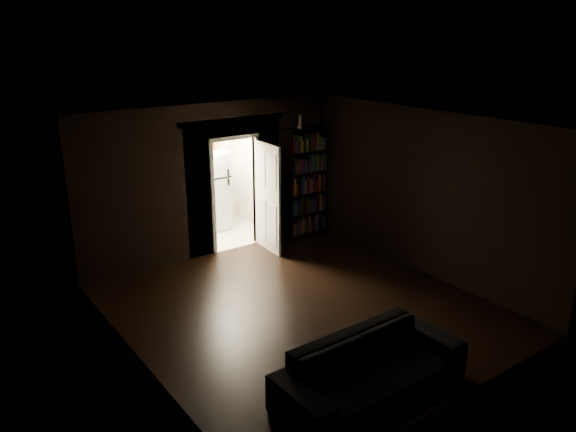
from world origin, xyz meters
The scene contains 9 objects.
ground centered at (0.00, 0.00, 0.00)m, with size 5.50×5.50×0.00m, color black.
room_walls centered at (-0.01, 1.07, 1.68)m, with size 5.02×5.61×2.84m.
kitchen_alcove centered at (0.50, 3.87, 1.21)m, with size 2.20×1.80×2.60m.
sofa centered at (-0.62, -2.10, 0.45)m, with size 2.32×1.00×0.89m, color black.
bookshelf centered at (2.00, 2.55, 1.10)m, with size 0.90×0.32×2.20m, color black.
refrigerator centered at (0.60, 4.03, 0.82)m, with size 0.74×0.68×1.65m, color white.
door centered at (0.94, 2.31, 1.02)m, with size 0.85×0.05×2.05m, color white.
figurine centered at (1.85, 2.54, 2.33)m, with size 0.09×0.09×0.27m, color silver.
bottles centered at (0.61, 4.03, 1.79)m, with size 0.67×0.08×0.27m, color black.
Camera 1 is at (-4.62, -6.00, 4.01)m, focal length 35.00 mm.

